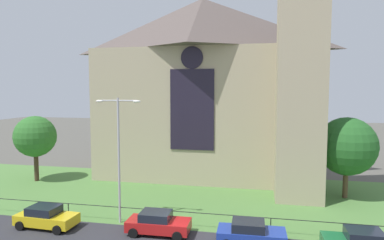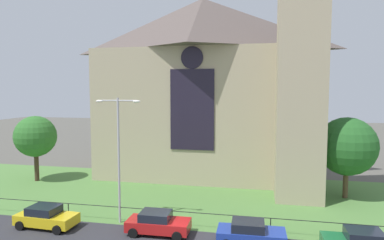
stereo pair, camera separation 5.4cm
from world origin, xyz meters
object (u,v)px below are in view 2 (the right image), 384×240
Objects in this scene: parked_car_yellow at (46,217)px; tree_right_far at (347,146)px; streetlamp_near at (119,145)px; parked_car_blue at (250,233)px; tree_left_far at (35,137)px; parked_car_red at (158,223)px; church_building at (208,85)px.

tree_right_far is at bearing 29.78° from parked_car_yellow.
streetlamp_near is 2.14× the size of parked_car_blue.
tree_right_far is at bearing 0.68° from tree_left_far.
parked_car_yellow is 14.15m from parked_car_blue.
parked_car_yellow and parked_car_blue have the same top height.
streetlamp_near is 2.12× the size of parked_car_yellow.
tree_left_far is at bearing 131.18° from parked_car_yellow.
tree_left_far reaches higher than parked_car_red.
parked_car_red is 1.00× the size of parked_car_blue.
tree_left_far is at bearing 153.11° from parked_car_blue.
tree_right_far is 1.69× the size of parked_car_yellow.
parked_car_yellow is 1.01× the size of parked_car_red.
tree_left_far is 25.61m from parked_car_blue.
tree_right_far is 25.21m from parked_car_yellow.
parked_car_blue is (9.43, -1.76, -4.96)m from streetlamp_near.
church_building reaches higher than tree_right_far.
parked_car_blue is at bearing -25.44° from tree_left_far.
church_building is 3.75× the size of tree_left_far.
church_building is 16.93m from streetlamp_near.
parked_car_yellow is (-8.75, -17.64, -9.53)m from church_building.
church_building reaches higher than parked_car_yellow.
streetlamp_near is 2.15× the size of parked_car_red.
parked_car_yellow is at bearing 178.91° from parked_car_blue.
church_building reaches higher than tree_left_far.
tree_left_far reaches higher than parked_car_blue.
parked_car_blue is (5.40, -17.55, -9.53)m from church_building.
parked_car_red and parked_car_blue have the same top height.
parked_car_red is (3.30, -1.33, -4.96)m from streetlamp_near.
parked_car_blue is (6.13, -0.43, 0.00)m from parked_car_red.
parked_car_yellow is at bearing -152.97° from tree_right_far.
tree_right_far is 1.72× the size of parked_car_red.
streetlamp_near is (-4.03, -15.79, -4.57)m from church_building.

